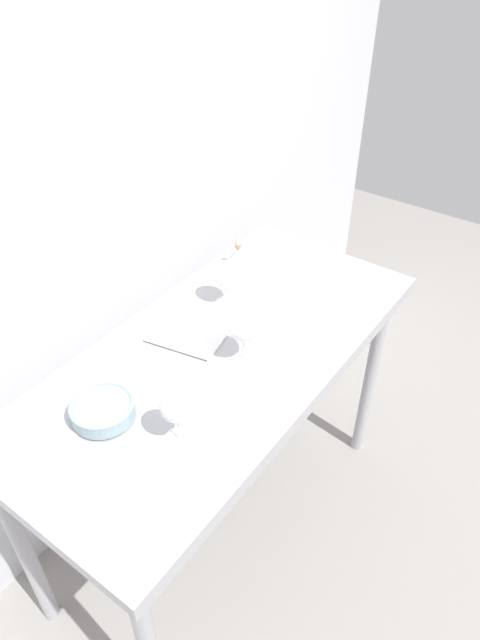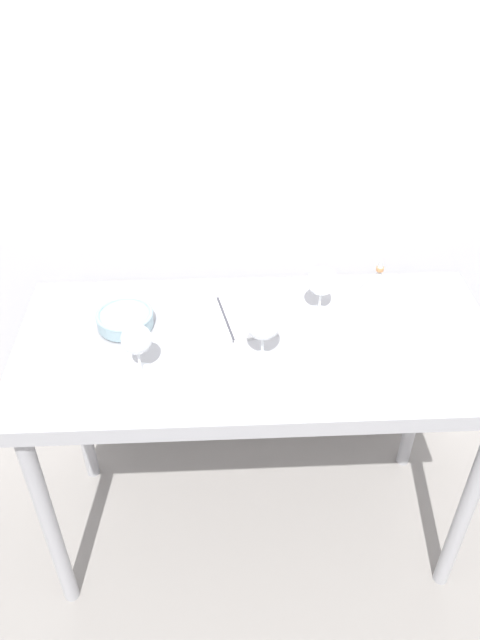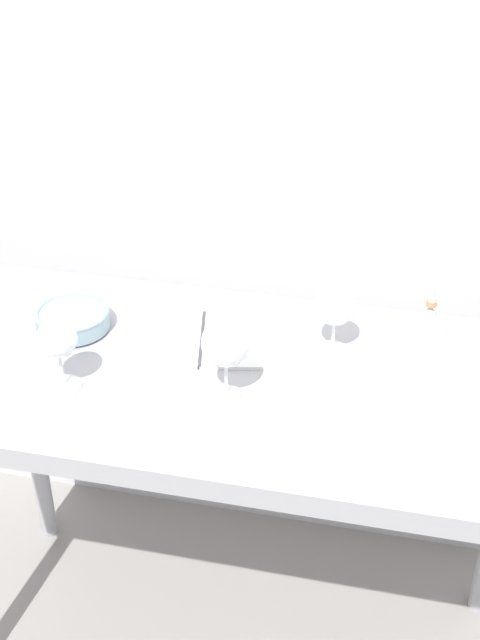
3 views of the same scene
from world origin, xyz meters
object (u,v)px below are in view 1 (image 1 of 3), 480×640
tasting_sheet_upper (278,308)px  decanter_funnel (238,256)px  open_notebook (175,352)px  wine_glass_far_right (226,275)px  wine_glass_near_left (176,408)px  wine_glass_near_center (244,326)px  tasting_bowl (103,409)px

tasting_sheet_upper → decanter_funnel: size_ratio=2.02×
tasting_sheet_upper → open_notebook: bearing=164.2°
wine_glass_far_right → decanter_funnel: wine_glass_far_right is taller
wine_glass_near_left → tasting_sheet_upper: wine_glass_near_left is taller
wine_glass_far_right → decanter_funnel: (0.20, 0.10, -0.07)m
tasting_sheet_upper → wine_glass_far_right: bearing=119.7°
wine_glass_near_center → decanter_funnel: size_ratio=1.39×
wine_glass_far_right → tasting_bowl: bearing=-176.0°
wine_glass_near_left → tasting_bowl: 0.23m
decanter_funnel → tasting_bowl: bearing=-169.9°
wine_glass_near_center → decanter_funnel: wine_glass_near_center is taller
wine_glass_far_right → open_notebook: 0.31m
tasting_bowl → wine_glass_near_left: bearing=-73.7°
tasting_sheet_upper → tasting_bowl: size_ratio=1.54×
decanter_funnel → wine_glass_near_left: bearing=-154.4°
wine_glass_near_center → decanter_funnel: 0.50m
open_notebook → decanter_funnel: 0.51m
wine_glass_far_right → open_notebook: (-0.29, -0.03, -0.11)m
open_notebook → wine_glass_far_right: bearing=-6.5°
wine_glass_near_left → wine_glass_far_right: bearing=25.3°
decanter_funnel → wine_glass_far_right: bearing=-153.8°
tasting_bowl → wine_glass_far_right: bearing=4.0°
wine_glass_far_right → wine_glass_near_left: bearing=-154.7°
wine_glass_near_left → tasting_sheet_upper: (0.60, 0.09, -0.11)m
wine_glass_far_right → decanter_funnel: size_ratio=1.24×
wine_glass_near_center → tasting_sheet_upper: (0.27, 0.05, -0.12)m
wine_glass_near_center → tasting_sheet_upper: bearing=10.8°
wine_glass_near_center → open_notebook: size_ratio=0.49×
wine_glass_far_right → tasting_sheet_upper: (0.08, -0.15, -0.11)m
wine_glass_far_right → wine_glass_near_center: bearing=-132.8°
decanter_funnel → wine_glass_near_center: bearing=-142.1°
wine_glass_near_center → tasting_bowl: bearing=157.4°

